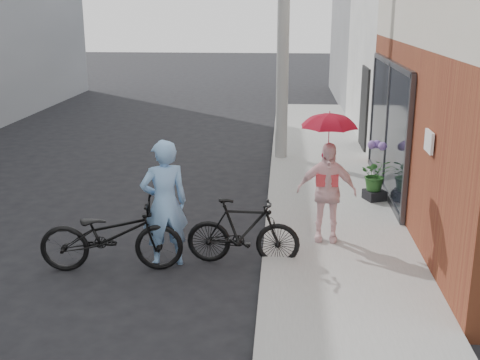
# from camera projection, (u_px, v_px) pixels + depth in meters

# --- Properties ---
(ground) EXTENTS (80.00, 80.00, 0.00)m
(ground) POSITION_uv_depth(u_px,v_px,m) (202.00, 262.00, 8.83)
(ground) COLOR black
(ground) RESTS_ON ground
(sidewalk) EXTENTS (2.20, 24.00, 0.12)m
(sidewalk) POSITION_uv_depth(u_px,v_px,m) (336.00, 216.00, 10.58)
(sidewalk) COLOR gray
(sidewalk) RESTS_ON ground
(curb) EXTENTS (0.12, 24.00, 0.12)m
(curb) POSITION_uv_depth(u_px,v_px,m) (270.00, 214.00, 10.66)
(curb) COLOR #9E9E99
(curb) RESTS_ON ground
(east_building_far) EXTENTS (8.00, 8.00, 7.00)m
(east_building_far) POSITION_uv_depth(u_px,v_px,m) (447.00, 8.00, 22.66)
(east_building_far) COLOR slate
(east_building_far) RESTS_ON ground
(utility_pole) EXTENTS (0.28, 0.28, 7.00)m
(utility_pole) POSITION_uv_depth(u_px,v_px,m) (284.00, 11.00, 13.52)
(utility_pole) COLOR #9E9E99
(utility_pole) RESTS_ON ground
(officer) EXTENTS (0.80, 0.69, 1.86)m
(officer) POSITION_uv_depth(u_px,v_px,m) (165.00, 204.00, 8.50)
(officer) COLOR #7CAADC
(officer) RESTS_ON ground
(bike_left) EXTENTS (2.07, 0.93, 1.05)m
(bike_left) POSITION_uv_depth(u_px,v_px,m) (111.00, 235.00, 8.44)
(bike_left) COLOR black
(bike_left) RESTS_ON ground
(bike_right) EXTENTS (1.65, 0.50, 0.98)m
(bike_right) POSITION_uv_depth(u_px,v_px,m) (243.00, 232.00, 8.66)
(bike_right) COLOR black
(bike_right) RESTS_ON ground
(kimono_woman) EXTENTS (0.92, 0.42, 1.55)m
(kimono_woman) POSITION_uv_depth(u_px,v_px,m) (326.00, 192.00, 9.16)
(kimono_woman) COLOR #FFD5D8
(kimono_woman) RESTS_ON sidewalk
(parasol) EXTENTS (0.82, 0.82, 0.72)m
(parasol) POSITION_uv_depth(u_px,v_px,m) (330.00, 118.00, 8.84)
(parasol) COLOR red
(parasol) RESTS_ON kimono_woman
(planter) EXTENTS (0.45, 0.45, 0.18)m
(planter) POSITION_uv_depth(u_px,v_px,m) (374.00, 195.00, 11.26)
(planter) COLOR black
(planter) RESTS_ON sidewalk
(potted_plant) EXTENTS (0.55, 0.48, 0.61)m
(potted_plant) POSITION_uv_depth(u_px,v_px,m) (376.00, 174.00, 11.14)
(potted_plant) COLOR #2A5D25
(potted_plant) RESTS_ON planter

